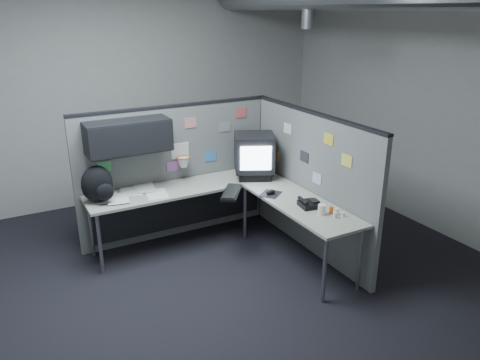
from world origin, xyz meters
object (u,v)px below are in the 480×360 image
desk (216,200)px  phone (308,204)px  monitor (254,155)px  keyboard (232,192)px  backpack (98,185)px

desk → phone: phone is taller
monitor → phone: monitor is taller
desk → keyboard: (0.10, -0.19, 0.14)m
monitor → keyboard: size_ratio=1.27×
keyboard → backpack: 1.43m
desk → keyboard: keyboard is taller
phone → keyboard: bearing=146.1°
desk → keyboard: bearing=-60.9°
keyboard → backpack: (-1.34, 0.46, 0.18)m
phone → backpack: size_ratio=0.56×
desk → phone: size_ratio=10.19×
keyboard → phone: phone is taller
desk → monitor: 0.76m
desk → phone: (0.64, -0.89, 0.15)m
keyboard → phone: (0.53, -0.70, 0.02)m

